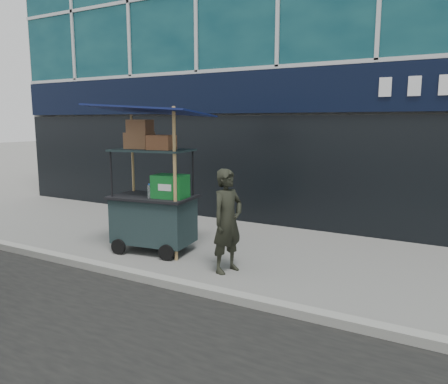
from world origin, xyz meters
The scene contains 4 objects.
ground centered at (0.00, 0.00, 0.00)m, with size 80.00×80.00×0.00m, color slate.
curb centered at (0.00, -0.20, 0.06)m, with size 80.00×0.18×0.12m, color gray.
vendor_cart centered at (-1.07, 1.05, 0.90)m, with size 2.07×1.59×2.57m.
vendor_man centered at (0.57, 0.76, 0.79)m, with size 0.58×0.38×1.58m, color black.
Camera 1 is at (3.70, -4.84, 2.28)m, focal length 35.00 mm.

